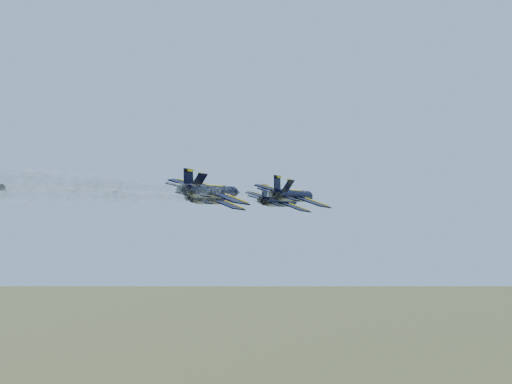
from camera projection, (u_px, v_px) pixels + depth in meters
The scene contains 6 objects.
jet_lead at pixel (280, 201), 121.00m from camera, with size 14.39×19.64×5.81m.
jet_left at pixel (214, 199), 112.28m from camera, with size 14.39×19.64×5.81m.
jet_right at pixel (294, 195), 104.25m from camera, with size 14.39×19.64×5.81m.
jet_slot at pixel (213, 191), 94.76m from camera, with size 14.39×19.64×5.81m.
smoke_trail_lead at pixel (56, 167), 62.71m from camera, with size 15.05×85.58×3.04m.
smoke_trail_right at pixel (6, 141), 45.96m from camera, with size 15.05×85.58×3.04m.
Camera 1 is at (57.97, -89.56, 84.73)m, focal length 40.00 mm.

